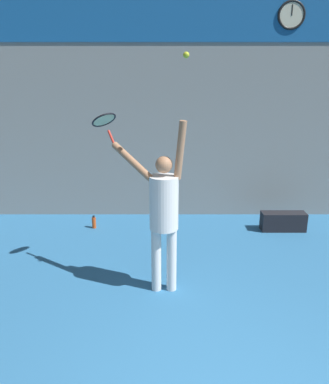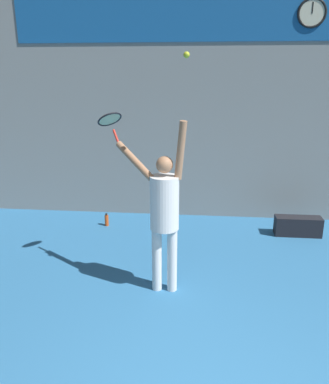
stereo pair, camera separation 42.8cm
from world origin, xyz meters
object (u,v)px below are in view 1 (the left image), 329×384
at_px(tennis_player, 164,209).
at_px(tennis_ball, 187,55).
at_px(water_bottle, 95,222).
at_px(scoreboard_clock, 292,15).
at_px(equipment_bag, 284,221).
at_px(tennis_racket, 105,121).

distance_m(tennis_player, tennis_ball, 1.85).
height_order(tennis_player, water_bottle, tennis_player).
bearing_deg(scoreboard_clock, tennis_ball, -125.06).
bearing_deg(water_bottle, tennis_player, -58.21).
height_order(tennis_player, tennis_ball, tennis_ball).
xyz_separation_m(tennis_ball, equipment_bag, (1.96, 2.07, -2.80)).
bearing_deg(water_bottle, tennis_racket, -71.20).
xyz_separation_m(scoreboard_clock, water_bottle, (-3.59, -0.70, -3.68)).
bearing_deg(scoreboard_clock, equipment_bag, -93.73).
distance_m(tennis_racket, tennis_ball, 1.42).
bearing_deg(tennis_player, tennis_ball, -10.76).
bearing_deg(tennis_ball, water_bottle, 125.90).
bearing_deg(tennis_racket, tennis_player, -34.60).
distance_m(tennis_player, tennis_racket, 1.40).
xyz_separation_m(tennis_player, water_bottle, (-1.32, 2.12, -1.03)).
relative_size(scoreboard_clock, water_bottle, 2.02).
height_order(water_bottle, equipment_bag, equipment_bag).
bearing_deg(equipment_bag, tennis_racket, -153.60).
bearing_deg(tennis_racket, scoreboard_clock, 36.91).
relative_size(scoreboard_clock, tennis_racket, 1.13).
bearing_deg(tennis_player, scoreboard_clock, 51.18).
bearing_deg(equipment_bag, tennis_ball, -133.48).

